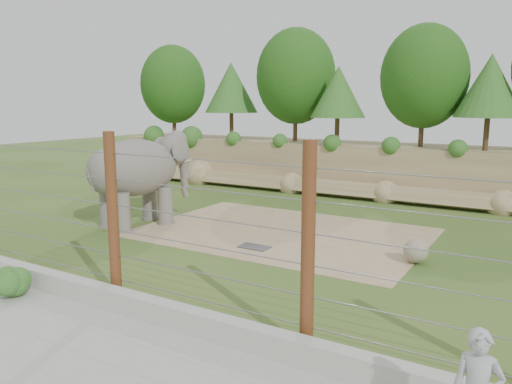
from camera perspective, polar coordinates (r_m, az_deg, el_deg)
The scene contains 10 objects.
ground at distance 15.92m, azimuth -3.73°, elevation -6.77°, with size 90.00×90.00×0.00m, color #355A20.
back_embankment at distance 26.46m, azimuth 13.23°, elevation 8.46°, with size 30.00×5.52×8.77m.
dirt_patch at distance 18.13m, azimuth 2.99°, elevation -4.61°, with size 10.00×7.00×0.02m, color #9B8259.
drain_grate at distance 16.22m, azimuth -0.18°, elevation -6.30°, with size 1.00×0.60×0.03m, color #262628.
elephant at distance 19.33m, azimuth -13.60°, elevation 1.23°, with size 1.83×4.26×3.45m, color slate, non-canonical shape.
stone_ball at distance 15.34m, azimuth 17.79°, elevation -6.44°, with size 0.72×0.72×0.72m, color gray.
retaining_wall at distance 12.29m, azimuth -17.36°, elevation -11.21°, with size 26.00×0.35×0.50m, color #A6A39B.
walkway at distance 11.28m, azimuth -25.13°, elevation -15.07°, with size 26.00×4.00×0.01m, color #A6A39B.
barrier_fence at distance 12.11m, azimuth -16.04°, elevation -2.80°, with size 20.26×0.26×4.00m.
walkway_shrub at distance 13.49m, azimuth -26.33°, elevation -9.36°, with size 0.71×0.71×0.71m, color #295B1F.
Camera 1 is at (8.69, -12.51, 4.63)m, focal length 35.00 mm.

